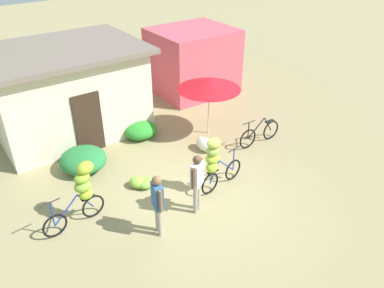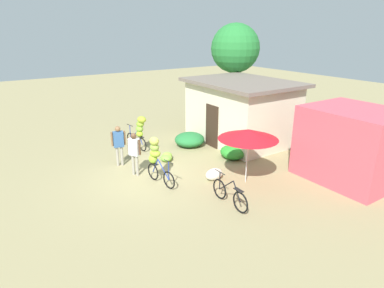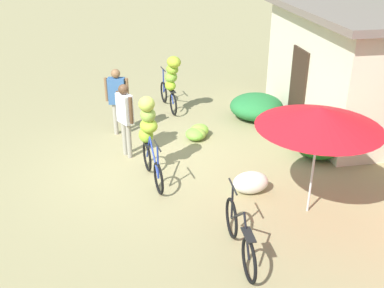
{
  "view_description": "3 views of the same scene",
  "coord_description": "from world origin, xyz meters",
  "px_view_note": "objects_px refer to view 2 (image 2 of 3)",
  "views": [
    {
      "loc": [
        -5.11,
        -6.74,
        6.68
      ],
      "look_at": [
        0.47,
        1.05,
        0.94
      ],
      "focal_mm": 36.19,
      "sensor_mm": 36.0,
      "label": 1
    },
    {
      "loc": [
        10.3,
        -4.99,
        5.32
      ],
      "look_at": [
        0.79,
        1.26,
        1.3
      ],
      "focal_mm": 30.7,
      "sensor_mm": 36.0,
      "label": 2
    },
    {
      "loc": [
        8.56,
        -0.63,
        4.64
      ],
      "look_at": [
        0.71,
        0.77,
        0.76
      ],
      "focal_mm": 41.57,
      "sensor_mm": 36.0,
      "label": 3
    }
  ],
  "objects_px": {
    "bicycle_near_pile": "(156,156)",
    "bicycle_center_loaded": "(229,195)",
    "market_umbrella": "(248,134)",
    "person_vendor": "(119,142)",
    "banana_pile_on_ground": "(167,157)",
    "bicycle_leftmost": "(139,129)",
    "produce_sack": "(214,174)",
    "shop_pink": "(352,144)",
    "building_low": "(241,111)",
    "person_bystander": "(134,150)",
    "tree_behind_building": "(235,49)"
  },
  "relations": [
    {
      "from": "bicycle_near_pile",
      "to": "bicycle_center_loaded",
      "type": "height_order",
      "value": "bicycle_near_pile"
    },
    {
      "from": "market_umbrella",
      "to": "bicycle_near_pile",
      "type": "height_order",
      "value": "market_umbrella"
    },
    {
      "from": "person_vendor",
      "to": "market_umbrella",
      "type": "bearing_deg",
      "value": 39.13
    },
    {
      "from": "bicycle_center_loaded",
      "to": "banana_pile_on_ground",
      "type": "bearing_deg",
      "value": 177.87
    },
    {
      "from": "market_umbrella",
      "to": "bicycle_leftmost",
      "type": "height_order",
      "value": "market_umbrella"
    },
    {
      "from": "banana_pile_on_ground",
      "to": "produce_sack",
      "type": "height_order",
      "value": "produce_sack"
    },
    {
      "from": "bicycle_near_pile",
      "to": "produce_sack",
      "type": "bearing_deg",
      "value": 60.06
    },
    {
      "from": "bicycle_near_pile",
      "to": "bicycle_center_loaded",
      "type": "xyz_separation_m",
      "value": [
        2.81,
        1.13,
        -0.63
      ]
    },
    {
      "from": "shop_pink",
      "to": "building_low",
      "type": "bearing_deg",
      "value": -175.6
    },
    {
      "from": "market_umbrella",
      "to": "bicycle_leftmost",
      "type": "distance_m",
      "value": 5.59
    },
    {
      "from": "market_umbrella",
      "to": "bicycle_center_loaded",
      "type": "distance_m",
      "value": 2.35
    },
    {
      "from": "shop_pink",
      "to": "produce_sack",
      "type": "xyz_separation_m",
      "value": [
        -2.61,
        -4.3,
        -1.11
      ]
    },
    {
      "from": "bicycle_near_pile",
      "to": "person_vendor",
      "type": "xyz_separation_m",
      "value": [
        -2.14,
        -0.56,
        0.03
      ]
    },
    {
      "from": "market_umbrella",
      "to": "produce_sack",
      "type": "height_order",
      "value": "market_umbrella"
    },
    {
      "from": "shop_pink",
      "to": "bicycle_near_pile",
      "type": "bearing_deg",
      "value": -120.86
    },
    {
      "from": "shop_pink",
      "to": "person_bystander",
      "type": "height_order",
      "value": "shop_pink"
    },
    {
      "from": "bicycle_leftmost",
      "to": "tree_behind_building",
      "type": "bearing_deg",
      "value": 103.49
    },
    {
      "from": "building_low",
      "to": "bicycle_center_loaded",
      "type": "relative_size",
      "value": 3.02
    },
    {
      "from": "market_umbrella",
      "to": "person_bystander",
      "type": "distance_m",
      "value": 4.24
    },
    {
      "from": "bicycle_near_pile",
      "to": "person_vendor",
      "type": "bearing_deg",
      "value": -165.28
    },
    {
      "from": "market_umbrella",
      "to": "bicycle_center_loaded",
      "type": "xyz_separation_m",
      "value": [
        0.96,
        -1.56,
        -1.47
      ]
    },
    {
      "from": "tree_behind_building",
      "to": "bicycle_near_pile",
      "type": "distance_m",
      "value": 9.84
    },
    {
      "from": "bicycle_near_pile",
      "to": "banana_pile_on_ground",
      "type": "distance_m",
      "value": 2.2
    },
    {
      "from": "shop_pink",
      "to": "banana_pile_on_ground",
      "type": "relative_size",
      "value": 4.04
    },
    {
      "from": "shop_pink",
      "to": "person_bystander",
      "type": "relative_size",
      "value": 1.89
    },
    {
      "from": "bicycle_near_pile",
      "to": "person_vendor",
      "type": "distance_m",
      "value": 2.21
    },
    {
      "from": "building_low",
      "to": "tree_behind_building",
      "type": "xyz_separation_m",
      "value": [
        -3.1,
        2.11,
        2.72
      ]
    },
    {
      "from": "person_bystander",
      "to": "shop_pink",
      "type": "bearing_deg",
      "value": 55.09
    },
    {
      "from": "banana_pile_on_ground",
      "to": "bicycle_near_pile",
      "type": "bearing_deg",
      "value": -39.58
    },
    {
      "from": "building_low",
      "to": "bicycle_center_loaded",
      "type": "height_order",
      "value": "building_low"
    },
    {
      "from": "tree_behind_building",
      "to": "bicycle_near_pile",
      "type": "xyz_separation_m",
      "value": [
        5.03,
        -7.82,
        -3.23
      ]
    },
    {
      "from": "market_umbrella",
      "to": "bicycle_center_loaded",
      "type": "height_order",
      "value": "market_umbrella"
    },
    {
      "from": "bicycle_leftmost",
      "to": "banana_pile_on_ground",
      "type": "bearing_deg",
      "value": 11.73
    },
    {
      "from": "produce_sack",
      "to": "person_vendor",
      "type": "relative_size",
      "value": 0.42
    },
    {
      "from": "bicycle_near_pile",
      "to": "person_bystander",
      "type": "relative_size",
      "value": 1.0
    },
    {
      "from": "bicycle_leftmost",
      "to": "bicycle_near_pile",
      "type": "bearing_deg",
      "value": -15.13
    },
    {
      "from": "building_low",
      "to": "bicycle_center_loaded",
      "type": "distance_m",
      "value": 6.69
    },
    {
      "from": "banana_pile_on_ground",
      "to": "person_bystander",
      "type": "distance_m",
      "value": 2.04
    },
    {
      "from": "building_low",
      "to": "shop_pink",
      "type": "relative_size",
      "value": 1.63
    },
    {
      "from": "building_low",
      "to": "tree_behind_building",
      "type": "height_order",
      "value": "tree_behind_building"
    },
    {
      "from": "produce_sack",
      "to": "bicycle_leftmost",
      "type": "bearing_deg",
      "value": -168.18
    },
    {
      "from": "bicycle_near_pile",
      "to": "person_bystander",
      "type": "height_order",
      "value": "person_bystander"
    },
    {
      "from": "bicycle_near_pile",
      "to": "banana_pile_on_ground",
      "type": "height_order",
      "value": "bicycle_near_pile"
    },
    {
      "from": "bicycle_center_loaded",
      "to": "building_low",
      "type": "bearing_deg",
      "value": 136.0
    },
    {
      "from": "shop_pink",
      "to": "tree_behind_building",
      "type": "relative_size",
      "value": 0.57
    },
    {
      "from": "building_low",
      "to": "shop_pink",
      "type": "distance_m",
      "value": 5.62
    },
    {
      "from": "market_umbrella",
      "to": "bicycle_near_pile",
      "type": "distance_m",
      "value": 3.37
    },
    {
      "from": "tree_behind_building",
      "to": "banana_pile_on_ground",
      "type": "bearing_deg",
      "value": -61.98
    },
    {
      "from": "tree_behind_building",
      "to": "person_vendor",
      "type": "bearing_deg",
      "value": -70.95
    },
    {
      "from": "building_low",
      "to": "person_vendor",
      "type": "relative_size",
      "value": 3.11
    }
  ]
}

